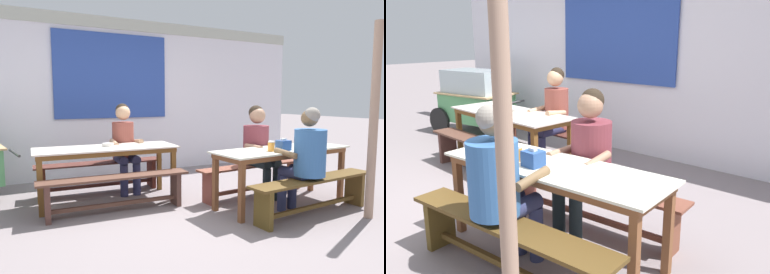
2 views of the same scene
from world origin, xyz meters
TOP-DOWN VIEW (x-y plane):
  - ground_plane at (0.00, 0.00)m, footprint 40.00×40.00m
  - backdrop_wall at (-0.01, 2.64)m, footprint 7.42×0.23m
  - dining_table_far at (-0.69, 0.99)m, footprint 1.83×0.77m
  - dining_table_near at (1.24, -0.18)m, footprint 1.93×0.74m
  - bench_far_back at (-0.67, 1.50)m, footprint 1.79×0.41m
  - bench_far_front at (-0.72, 0.49)m, footprint 1.78×0.36m
  - bench_near_back at (1.21, 0.32)m, footprint 1.82×0.38m
  - bench_near_front at (1.28, -0.68)m, footprint 1.83×0.41m
  - person_near_front at (1.18, -0.63)m, footprint 0.49×0.55m
  - person_center_facing at (-0.33, 1.41)m, footprint 0.43×0.57m
  - person_right_near_table at (1.22, 0.26)m, footprint 0.47×0.57m
  - tissue_box at (1.15, -0.29)m, footprint 0.15×0.13m
  - condiment_jar at (0.96, -0.29)m, footprint 0.08×0.08m
  - soup_bowl at (-0.66, 1.07)m, footprint 0.15×0.15m
  - wooden_support_post at (1.77, -1.04)m, footprint 0.09×0.09m

SIDE VIEW (x-z plane):
  - ground_plane at x=0.00m, z-range 0.00..0.00m
  - bench_far_back at x=-0.67m, z-range 0.07..0.51m
  - bench_near_back at x=1.21m, z-range 0.07..0.52m
  - bench_far_front at x=-0.72m, z-range 0.08..0.52m
  - bench_near_front at x=1.28m, z-range 0.08..0.53m
  - dining_table_near at x=1.24m, z-range 0.29..1.01m
  - dining_table_far at x=-0.69m, z-range 0.29..1.01m
  - person_near_front at x=1.18m, z-range 0.08..1.34m
  - person_right_near_table at x=1.22m, z-range 0.09..1.36m
  - person_center_facing at x=-0.33m, z-range 0.09..1.37m
  - soup_bowl at x=-0.66m, z-range 0.73..0.77m
  - condiment_jar at x=0.96m, z-range 0.72..0.85m
  - tissue_box at x=1.15m, z-range 0.71..0.86m
  - wooden_support_post at x=1.77m, z-range 0.00..2.19m
  - backdrop_wall at x=-0.01m, z-range 0.07..2.81m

